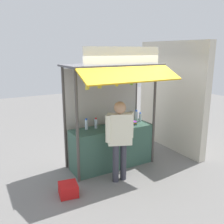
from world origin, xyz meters
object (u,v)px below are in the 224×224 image
banana_bunch_inner_right (99,84)px  vendor_person (120,134)px  water_bottle_far_left (140,117)px  banana_bunch_leftmost (131,82)px  magazine_stack_mid_left (131,123)px  plastic_crate (68,189)px  water_bottle_front_left (86,124)px  water_bottle_back_left (77,127)px  banana_bunch_inner_left (117,83)px  water_bottle_mid_right (136,116)px  banana_bunch_rightmost (87,86)px  water_bottle_back_right (124,120)px  magazine_stack_far_right (119,126)px  water_bottle_left (96,123)px

banana_bunch_inner_right → vendor_person: size_ratio=0.18×
water_bottle_far_left → banana_bunch_leftmost: 1.19m
magazine_stack_mid_left → plastic_crate: size_ratio=0.81×
water_bottle_front_left → banana_bunch_leftmost: bearing=-33.8°
water_bottle_back_left → water_bottle_far_left: size_ratio=1.10×
plastic_crate → water_bottle_far_left: bearing=19.1°
water_bottle_back_left → magazine_stack_mid_left: size_ratio=0.95×
magazine_stack_mid_left → banana_bunch_inner_left: bearing=-148.1°
water_bottle_mid_right → vendor_person: (-0.96, -0.82, -0.06)m
water_bottle_front_left → banana_bunch_rightmost: (-0.19, -0.53, 0.91)m
water_bottle_back_right → banana_bunch_leftmost: bearing=-100.4°
water_bottle_back_right → magazine_stack_far_right: water_bottle_back_right is taller
banana_bunch_inner_right → vendor_person: bearing=-40.9°
banana_bunch_inner_left → magazine_stack_far_right: bearing=51.5°
water_bottle_front_left → vendor_person: 0.87m
magazine_stack_far_right → banana_bunch_inner_left: size_ratio=1.05×
water_bottle_back_left → banana_bunch_leftmost: 1.46m
banana_bunch_rightmost → banana_bunch_inner_left: size_ratio=1.07×
water_bottle_left → banana_bunch_rightmost: banana_bunch_rightmost is taller
banana_bunch_inner_left → banana_bunch_inner_right: bearing=179.8°
water_bottle_mid_right → magazine_stack_far_right: bearing=-157.1°
water_bottle_back_right → banana_bunch_inner_right: 1.29m
magazine_stack_mid_left → banana_bunch_inner_left: size_ratio=0.93×
water_bottle_mid_right → magazine_stack_mid_left: size_ratio=1.02×
water_bottle_back_left → water_bottle_back_right: size_ratio=1.03×
magazine_stack_far_right → banana_bunch_inner_left: bearing=-128.5°
magazine_stack_mid_left → banana_bunch_rightmost: size_ratio=0.86×
water_bottle_back_left → vendor_person: size_ratio=0.15×
water_bottle_back_right → banana_bunch_leftmost: 1.01m
water_bottle_mid_right → magazine_stack_far_right: size_ratio=0.91×
water_bottle_back_right → banana_bunch_rightmost: bearing=-159.1°
water_bottle_far_left → banana_bunch_leftmost: bearing=-141.6°
banana_bunch_inner_left → plastic_crate: 2.21m
water_bottle_back_right → plastic_crate: water_bottle_back_right is taller
water_bottle_front_left → water_bottle_back_right: bearing=-8.3°
water_bottle_back_right → banana_bunch_inner_left: size_ratio=0.85×
magazine_stack_mid_left → banana_bunch_inner_left: banana_bunch_inner_left is taller
magazine_stack_mid_left → plastic_crate: bearing=-160.2°
water_bottle_back_left → banana_bunch_leftmost: bearing=-24.0°
water_bottle_left → magazine_stack_mid_left: bearing=-9.8°
banana_bunch_inner_left → plastic_crate: size_ratio=0.87×
banana_bunch_inner_left → plastic_crate: banana_bunch_inner_left is taller
water_bottle_back_left → water_bottle_front_left: size_ratio=1.02×
banana_bunch_leftmost → banana_bunch_inner_left: (-0.34, -0.00, -0.00)m
magazine_stack_mid_left → banana_bunch_rightmost: 1.63m
water_bottle_back_left → magazine_stack_far_right: water_bottle_back_left is taller
water_bottle_left → magazine_stack_far_right: water_bottle_left is taller
water_bottle_mid_right → plastic_crate: 2.41m
magazine_stack_mid_left → banana_bunch_leftmost: (-0.26, -0.37, 1.00)m
water_bottle_mid_right → vendor_person: 1.26m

